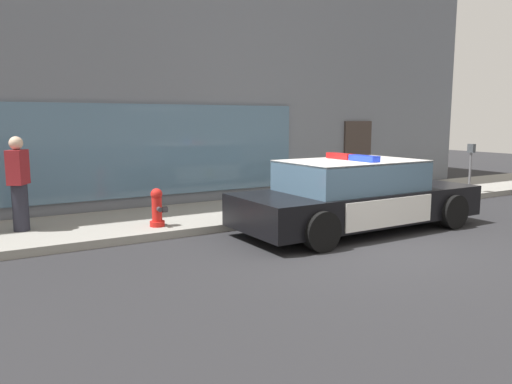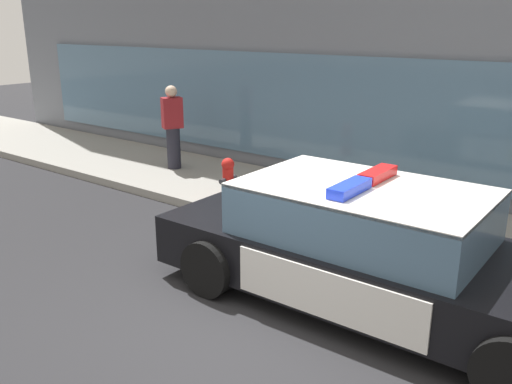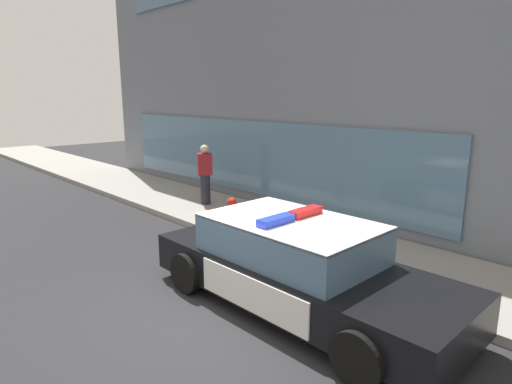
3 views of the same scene
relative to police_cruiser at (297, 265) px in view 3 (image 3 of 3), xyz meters
The scene contains 6 objects.
ground 1.39m from the police_cruiser, 135.28° to the right, with size 48.00×48.00×0.00m, color #262628.
sidewalk 2.66m from the police_cruiser, 109.47° to the left, with size 48.00×2.65×0.15m, color gray.
storefront_building 10.53m from the police_cruiser, 106.31° to the left, with size 20.62×11.17×9.32m.
police_cruiser is the anchor object (origin of this frame).
fire_hydrant 3.85m from the police_cruiser, 154.76° to the left, with size 0.34×0.39×0.73m.
pedestrian_on_sidewalk 6.28m from the police_cruiser, 156.07° to the left, with size 0.42×0.48×1.71m.
Camera 3 is at (4.97, -3.90, 3.25)m, focal length 30.44 mm.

